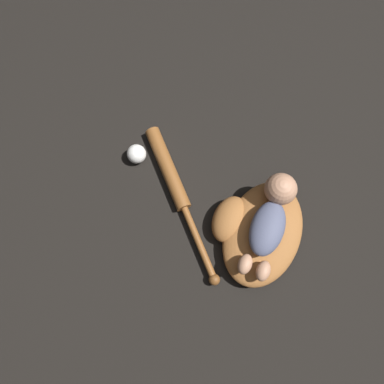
{
  "coord_description": "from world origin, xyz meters",
  "views": [
    {
      "loc": [
        -0.2,
        0.24,
        1.3
      ],
      "look_at": [
        0.18,
        0.25,
        0.07
      ],
      "focal_mm": 35.0,
      "sensor_mm": 36.0,
      "label": 1
    }
  ],
  "objects": [
    {
      "name": "ground_plane",
      "position": [
        0.0,
        0.0,
        0.0
      ],
      "size": [
        6.0,
        6.0,
        0.0
      ],
      "primitive_type": "plane",
      "color": "black"
    },
    {
      "name": "baseball_bat",
      "position": [
        0.22,
        0.32,
        0.03
      ],
      "size": [
        0.57,
        0.29,
        0.05
      ],
      "color": "brown",
      "rests_on": "ground"
    },
    {
      "name": "baby_figure",
      "position": [
        0.09,
        -0.01,
        0.13
      ],
      "size": [
        0.35,
        0.2,
        0.11
      ],
      "color": "#4C516B",
      "rests_on": "baseball_glove"
    },
    {
      "name": "baseball_glove",
      "position": [
        0.06,
        0.03,
        0.04
      ],
      "size": [
        0.44,
        0.38,
        0.09
      ],
      "color": "#935B2D",
      "rests_on": "ground"
    },
    {
      "name": "baseball",
      "position": [
        0.32,
        0.46,
        0.04
      ],
      "size": [
        0.07,
        0.07,
        0.07
      ],
      "color": "white",
      "rests_on": "ground"
    }
  ]
}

